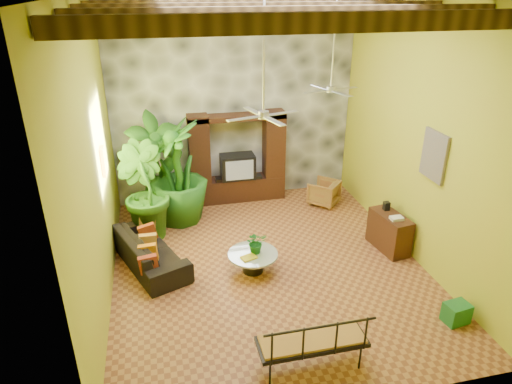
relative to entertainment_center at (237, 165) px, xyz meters
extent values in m
plane|color=brown|center=(0.00, -3.14, -0.97)|extent=(7.00, 7.00, 0.00)
cube|color=gold|center=(0.00, 0.36, 1.53)|extent=(6.00, 0.02, 5.00)
cube|color=gold|center=(-3.00, -3.14, 1.53)|extent=(0.02, 7.00, 5.00)
cube|color=gold|center=(3.00, -3.14, 1.53)|extent=(0.02, 7.00, 5.00)
cube|color=#383B40|center=(0.00, 0.30, 1.53)|extent=(5.98, 0.10, 4.98)
cube|color=#3D2A13|center=(0.00, -5.74, 3.81)|extent=(5.95, 0.16, 0.22)
cube|color=#3D2A13|center=(0.00, -4.44, 3.81)|extent=(5.95, 0.16, 0.22)
cube|color=#3D2A13|center=(0.00, -3.14, 3.81)|extent=(5.95, 0.16, 0.22)
cube|color=#3D2A13|center=(0.00, -1.84, 3.81)|extent=(5.95, 0.16, 0.22)
cube|color=#3D2A13|center=(0.00, -0.54, 3.81)|extent=(5.95, 0.16, 0.22)
cube|color=black|center=(0.00, 0.00, -0.67)|extent=(2.40, 0.50, 0.60)
cube|color=black|center=(-0.95, 0.00, 0.33)|extent=(0.50, 0.48, 2.00)
cube|color=black|center=(0.95, 0.00, 0.33)|extent=(0.50, 0.48, 2.00)
cube|color=black|center=(0.00, 0.00, 1.23)|extent=(2.40, 0.48, 0.12)
cube|color=black|center=(0.00, -0.02, -0.05)|extent=(0.85, 0.52, 0.62)
cube|color=#8C99A8|center=(0.00, -0.29, -0.05)|extent=(0.70, 0.02, 0.50)
cylinder|color=#BDBCC2|center=(-0.20, -3.54, 3.13)|extent=(0.04, 0.04, 1.80)
cylinder|color=#BDBCC2|center=(-0.20, -3.54, 2.23)|extent=(0.18, 0.18, 0.12)
cube|color=#BDBCC2|center=(0.15, -3.44, 2.21)|extent=(0.58, 0.26, 0.01)
cube|color=#BDBCC2|center=(-0.29, -3.19, 2.21)|extent=(0.26, 0.58, 0.01)
cube|color=#BDBCC2|center=(-0.55, -3.63, 2.21)|extent=(0.58, 0.26, 0.01)
cube|color=#BDBCC2|center=(-0.11, -3.88, 2.21)|extent=(0.26, 0.58, 0.01)
cylinder|color=#BDBCC2|center=(1.60, -1.94, 3.13)|extent=(0.04, 0.04, 1.80)
cylinder|color=#BDBCC2|center=(1.60, -1.94, 2.23)|extent=(0.18, 0.18, 0.12)
cube|color=#BDBCC2|center=(1.95, -1.84, 2.21)|extent=(0.58, 0.26, 0.01)
cube|color=#BDBCC2|center=(1.51, -1.59, 2.21)|extent=(0.26, 0.58, 0.01)
cube|color=#BDBCC2|center=(1.25, -2.03, 2.21)|extent=(0.58, 0.26, 0.01)
cube|color=#BDBCC2|center=(1.69, -2.28, 2.21)|extent=(0.26, 0.58, 0.01)
cube|color=yellow|center=(-2.96, -2.14, 1.13)|extent=(0.06, 0.32, 0.55)
cube|color=#2A539A|center=(2.96, -3.74, 1.33)|extent=(0.06, 0.70, 0.90)
imported|color=black|center=(-2.30, -2.58, -0.64)|extent=(1.62, 2.39, 0.65)
imported|color=olive|center=(2.08, -0.76, -0.65)|extent=(0.96, 0.96, 0.63)
imported|color=#255E18|center=(-1.97, -0.46, 0.30)|extent=(1.59, 1.39, 2.53)
imported|color=#28621A|center=(-2.34, -1.40, 0.11)|extent=(1.51, 1.51, 2.15)
imported|color=#215D18|center=(-1.55, -0.82, 0.25)|extent=(1.49, 1.49, 2.43)
cylinder|color=black|center=(-0.33, -3.29, -0.79)|extent=(0.41, 0.41, 0.36)
cylinder|color=silver|center=(-0.33, -3.29, -0.59)|extent=(0.97, 0.97, 0.04)
imported|color=#1A6321|center=(-0.26, -3.26, -0.35)|extent=(0.40, 0.35, 0.44)
cube|color=yellow|center=(-0.44, -3.44, -0.55)|extent=(0.33, 0.29, 0.03)
cube|color=black|center=(-0.03, -5.86, -0.52)|extent=(1.60, 0.53, 0.06)
cube|color=#A26E2F|center=(-0.03, -5.86, -0.48)|extent=(1.52, 0.48, 0.06)
cube|color=black|center=(-0.03, -6.15, -0.25)|extent=(1.59, 0.04, 0.54)
cube|color=#361F11|center=(2.65, -3.11, -0.57)|extent=(0.59, 1.05, 0.80)
cube|color=#217D31|center=(2.65, -5.49, -0.79)|extent=(0.44, 0.35, 0.35)
camera|label=1|loc=(-1.95, -10.63, 4.21)|focal=32.00mm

